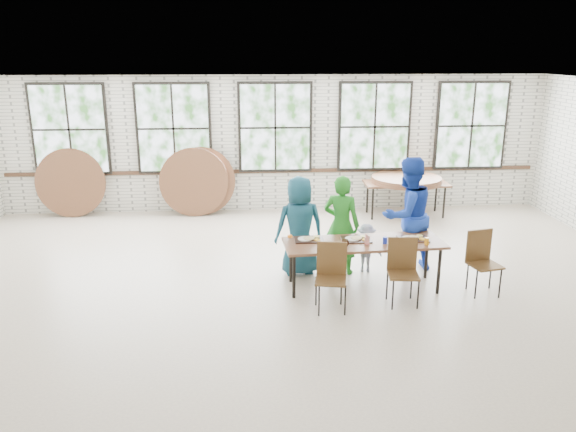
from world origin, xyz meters
name	(u,v)px	position (x,y,z in m)	size (l,w,h in m)	color
room	(275,130)	(0.00, 4.44, 1.83)	(12.00, 12.00, 12.00)	beige
dining_table	(364,245)	(1.12, 0.00, 0.69)	(2.45, 0.95, 0.74)	brown
chair_near_left	(331,270)	(0.53, -0.65, 0.56)	(0.49, 0.48, 0.95)	#54381C
chair_near_right	(403,265)	(1.58, -0.53, 0.56)	(0.46, 0.45, 0.95)	#54381C
chair_spare	(482,256)	(2.85, -0.25, 0.56)	(0.50, 0.49, 0.95)	#54381C
adult_teal	(299,226)	(0.20, 0.65, 0.81)	(0.79, 0.51, 1.61)	#1C5C6C
adult_green	(341,225)	(0.88, 0.65, 0.81)	(0.59, 0.39, 1.62)	#238122
toddler	(366,248)	(1.29, 0.65, 0.41)	(0.52, 0.30, 0.81)	#151C42
adult_blue	(407,215)	(1.94, 0.65, 0.95)	(0.92, 0.72, 1.90)	#193CB2
storage_table	(406,185)	(2.81, 3.81, 0.69)	(1.81, 0.78, 0.74)	brown
tabletop_clutter	(371,241)	(1.22, -0.03, 0.77)	(2.03, 0.62, 0.11)	black
round_tops_stacked	(406,180)	(2.81, 3.81, 0.80)	(1.50, 1.50, 0.13)	brown
round_tops_leaning	(155,183)	(-2.63, 4.21, 0.74)	(4.30, 0.37, 1.50)	brown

